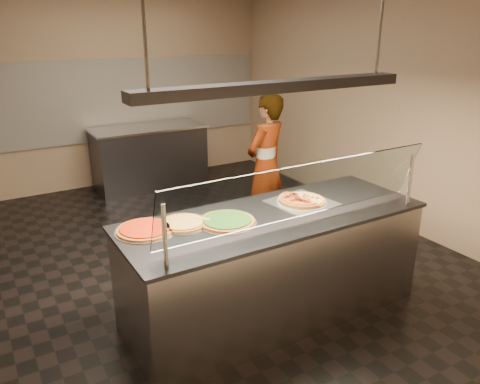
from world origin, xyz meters
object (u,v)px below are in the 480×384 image
pizza_spinach (227,221)px  heat_lamp_housing (278,86)px  half_pizza_sausage (310,198)px  perforated_tray (301,202)px  prep_table (150,157)px  sneeze_guard (302,192)px  pizza_tomato (145,229)px  serving_counter (273,265)px  pizza_cheese (183,223)px  half_pizza_pepperoni (292,201)px  worker (266,165)px  pizza_spatula (209,218)px

pizza_spinach → heat_lamp_housing: bearing=-6.5°
half_pizza_sausage → heat_lamp_housing: 1.09m
perforated_tray → prep_table: (-0.04, 3.70, -0.47)m
heat_lamp_housing → sneeze_guard: bearing=-90.0°
half_pizza_sausage → pizza_tomato: size_ratio=0.94×
serving_counter → pizza_cheese: bearing=165.3°
serving_counter → sneeze_guard: sneeze_guard is taller
half_pizza_pepperoni → worker: bearing=64.6°
prep_table → perforated_tray: bearing=-89.4°
perforated_tray → heat_lamp_housing: bearing=-164.1°
perforated_tray → sneeze_guard: bearing=-128.4°
pizza_tomato → pizza_spatula: bearing=-8.9°
pizza_tomato → worker: (1.94, 1.29, -0.12)m
prep_table → half_pizza_sausage: bearing=-87.9°
half_pizza_sausage → prep_table: (-0.14, 3.70, -0.49)m
serving_counter → prep_table: 3.81m
pizza_cheese → sneeze_guard: bearing=-36.3°
perforated_tray → worker: (0.57, 1.41, -0.11)m
pizza_spinach → prep_table: (0.73, 3.75, -0.48)m
heat_lamp_housing → prep_table: bearing=85.3°
perforated_tray → pizza_tomato: 1.37m
perforated_tray → pizza_cheese: 1.08m
half_pizza_pepperoni → pizza_spatula: bearing=177.0°
pizza_spatula → worker: 1.99m
half_pizza_sausage → pizza_cheese: half_pizza_sausage is taller
perforated_tray → half_pizza_sausage: (0.10, -0.00, 0.02)m
pizza_cheese → heat_lamp_housing: (0.73, -0.19, 1.01)m
half_pizza_sausage → pizza_spatula: (-0.97, 0.04, 0.00)m
sneeze_guard → half_pizza_pepperoni: (0.26, 0.44, -0.26)m
perforated_tray → half_pizza_pepperoni: bearing=179.8°
heat_lamp_housing → half_pizza_sausage: bearing=12.4°
prep_table → heat_lamp_housing: 4.09m
prep_table → serving_counter: bearing=-94.7°
half_pizza_sausage → pizza_spinach: size_ratio=0.92×
sneeze_guard → pizza_spinach: 0.64m
perforated_tray → pizza_spinach: (-0.77, -0.05, 0.01)m
worker → heat_lamp_housing: (-0.92, -1.51, 1.12)m
pizza_spatula → prep_table: 3.79m
heat_lamp_housing → serving_counter: bearing=0.0°
sneeze_guard → pizza_spatula: sneeze_guard is taller
serving_counter → sneeze_guard: 0.83m
pizza_cheese → half_pizza_sausage: bearing=-4.5°
perforated_tray → half_pizza_sausage: half_pizza_sausage is taller
half_pizza_sausage → pizza_spatula: half_pizza_sausage is taller
half_pizza_pepperoni → pizza_spatula: 0.78m
pizza_spatula → serving_counter: bearing=-15.1°
half_pizza_sausage → heat_lamp_housing: (-0.45, -0.10, 0.99)m
pizza_tomato → prep_table: bearing=69.6°
perforated_tray → heat_lamp_housing: size_ratio=0.24×
perforated_tray → pizza_spinach: bearing=-176.1°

